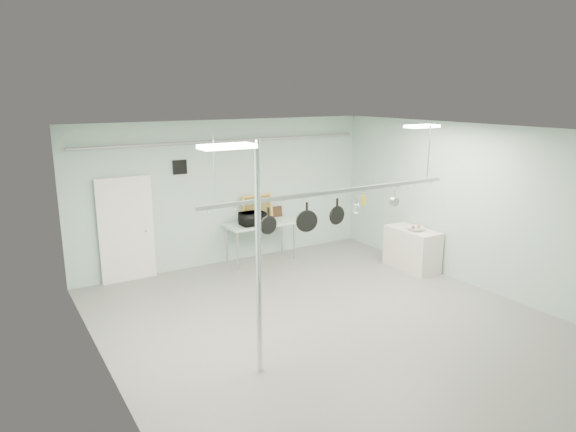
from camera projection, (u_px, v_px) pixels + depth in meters
floor at (333, 326)px, 8.51m from camera, size 8.00×8.00×0.00m
ceiling at (337, 132)px, 7.76m from camera, size 7.00×8.00×0.02m
back_wall at (228, 192)px, 11.44m from camera, size 7.00×0.02×3.20m
right_wall at (481, 208)px, 9.90m from camera, size 0.02×8.00×3.20m
door at (126, 231)px, 10.36m from camera, size 1.10×0.10×2.20m
wall_vent at (180, 167)px, 10.71m from camera, size 0.30×0.04×0.30m
conduit_pipe at (229, 141)px, 11.09m from camera, size 6.60×0.07×0.07m
chrome_pole at (259, 261)px, 6.77m from camera, size 0.08×0.08×3.20m
prep_table at (261, 226)px, 11.60m from camera, size 1.60×0.70×0.91m
side_cabinet at (412, 249)px, 11.16m from camera, size 0.60×1.20×0.90m
pot_rack at (335, 190)px, 8.33m from camera, size 4.80×0.06×1.00m
light_panel_left at (227, 146)px, 5.98m from camera, size 0.65×0.30×0.05m
light_panel_right at (422, 126)px, 9.48m from camera, size 0.65×0.30×0.05m
microwave at (252, 219)px, 11.35m from camera, size 0.53×0.36×0.29m
coffee_canister at (264, 219)px, 11.46m from camera, size 0.20×0.20×0.20m
painting_large at (258, 207)px, 11.81m from camera, size 0.79×0.17×0.58m
painting_small at (276, 212)px, 12.10m from camera, size 0.30×0.09×0.25m
fruit_bowl at (416, 229)px, 10.92m from camera, size 0.40×0.40×0.09m
skillet_left at (268, 220)px, 7.78m from camera, size 0.30×0.07×0.41m
skillet_mid at (307, 217)px, 8.15m from camera, size 0.36×0.16×0.49m
skillet_right at (337, 211)px, 8.44m from camera, size 0.32×0.09×0.42m
whisk at (356, 204)px, 8.63m from camera, size 0.21×0.21×0.29m
grater at (363, 201)px, 8.70m from camera, size 0.08×0.03×0.20m
saucepan at (394, 198)px, 9.06m from camera, size 0.16×0.09×0.27m
fruit_cluster at (416, 227)px, 10.91m from camera, size 0.24×0.24×0.09m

